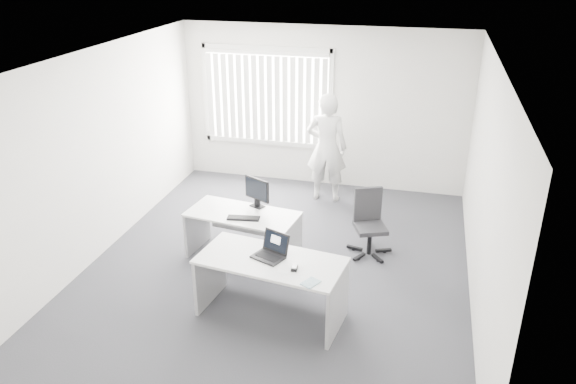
% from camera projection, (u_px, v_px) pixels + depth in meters
% --- Properties ---
extents(ground, '(6.00, 6.00, 0.00)m').
position_uv_depth(ground, '(278.00, 265.00, 7.64)').
color(ground, '#44444A').
rests_on(ground, ground).
extents(wall_back, '(5.00, 0.02, 2.80)m').
position_uv_depth(wall_back, '(323.00, 108.00, 9.73)').
color(wall_back, silver).
rests_on(wall_back, ground).
extents(wall_front, '(5.00, 0.02, 2.80)m').
position_uv_depth(wall_front, '(177.00, 306.00, 4.41)').
color(wall_front, silver).
rests_on(wall_front, ground).
extents(wall_left, '(0.02, 6.00, 2.80)m').
position_uv_depth(wall_left, '(100.00, 153.00, 7.63)').
color(wall_left, silver).
rests_on(wall_left, ground).
extents(wall_right, '(0.02, 6.00, 2.80)m').
position_uv_depth(wall_right, '(485.00, 189.00, 6.51)').
color(wall_right, silver).
rests_on(wall_right, ground).
extents(ceiling, '(5.00, 6.00, 0.02)m').
position_uv_depth(ceiling, '(276.00, 58.00, 6.50)').
color(ceiling, white).
rests_on(ceiling, wall_back).
extents(window, '(2.32, 0.06, 1.76)m').
position_uv_depth(window, '(267.00, 97.00, 9.86)').
color(window, silver).
rests_on(window, wall_back).
extents(blinds, '(2.20, 0.10, 1.50)m').
position_uv_depth(blinds, '(266.00, 99.00, 9.82)').
color(blinds, white).
rests_on(blinds, wall_back).
extents(desk_near, '(1.74, 0.99, 0.75)m').
position_uv_depth(desk_near, '(271.00, 275.00, 6.40)').
color(desk_near, silver).
rests_on(desk_near, ground).
extents(desk_far, '(1.57, 0.90, 0.68)m').
position_uv_depth(desk_far, '(243.00, 226.00, 7.64)').
color(desk_far, silver).
rests_on(desk_far, ground).
extents(office_chair, '(0.70, 0.70, 0.94)m').
position_uv_depth(office_chair, '(369.00, 234.00, 7.85)').
color(office_chair, black).
rests_on(office_chair, ground).
extents(person, '(0.69, 0.47, 1.84)m').
position_uv_depth(person, '(327.00, 148.00, 9.27)').
color(person, silver).
rests_on(person, ground).
extents(laptop, '(0.44, 0.42, 0.27)m').
position_uv_depth(laptop, '(268.00, 248.00, 6.29)').
color(laptop, black).
rests_on(laptop, desk_near).
extents(paper_sheet, '(0.28, 0.20, 0.00)m').
position_uv_depth(paper_sheet, '(291.00, 269.00, 6.13)').
color(paper_sheet, white).
rests_on(paper_sheet, desk_near).
extents(mouse, '(0.08, 0.12, 0.05)m').
position_uv_depth(mouse, '(294.00, 268.00, 6.11)').
color(mouse, silver).
rests_on(mouse, paper_sheet).
extents(booklet, '(0.21, 0.24, 0.01)m').
position_uv_depth(booklet, '(311.00, 283.00, 5.88)').
color(booklet, white).
rests_on(booklet, desk_near).
extents(keyboard, '(0.44, 0.20, 0.02)m').
position_uv_depth(keyboard, '(243.00, 218.00, 7.41)').
color(keyboard, black).
rests_on(keyboard, desk_far).
extents(monitor, '(0.43, 0.30, 0.42)m').
position_uv_depth(monitor, '(257.00, 192.00, 7.68)').
color(monitor, black).
rests_on(monitor, desk_far).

